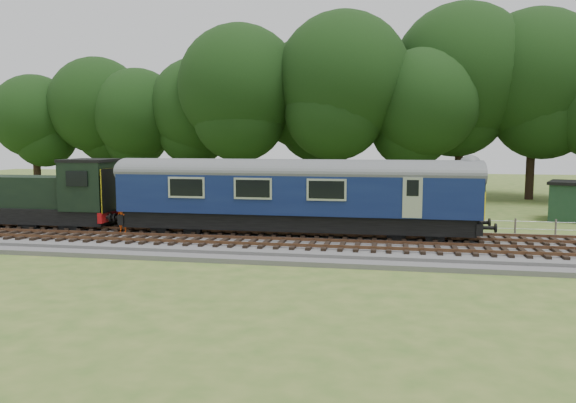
# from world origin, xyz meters

# --- Properties ---
(ground) EXTENTS (120.00, 120.00, 0.00)m
(ground) POSITION_xyz_m (0.00, 0.00, 0.00)
(ground) COLOR #436625
(ground) RESTS_ON ground
(ballast) EXTENTS (70.00, 7.00, 0.35)m
(ballast) POSITION_xyz_m (0.00, 0.00, 0.17)
(ballast) COLOR #4C4C4F
(ballast) RESTS_ON ground
(track_north) EXTENTS (67.20, 2.40, 0.21)m
(track_north) POSITION_xyz_m (0.00, 1.40, 0.42)
(track_north) COLOR black
(track_north) RESTS_ON ballast
(track_south) EXTENTS (67.20, 2.40, 0.21)m
(track_south) POSITION_xyz_m (0.00, -1.60, 0.42)
(track_south) COLOR black
(track_south) RESTS_ON ballast
(fence) EXTENTS (64.00, 0.12, 1.00)m
(fence) POSITION_xyz_m (0.00, 4.50, 0.00)
(fence) COLOR #6B6054
(fence) RESTS_ON ground
(tree_line) EXTENTS (70.00, 8.00, 18.00)m
(tree_line) POSITION_xyz_m (0.00, 22.00, 0.00)
(tree_line) COLOR black
(tree_line) RESTS_ON ground
(dmu_railcar) EXTENTS (18.05, 2.86, 3.88)m
(dmu_railcar) POSITION_xyz_m (-1.30, 1.40, 2.61)
(dmu_railcar) COLOR black
(dmu_railcar) RESTS_ON ground
(shunter_loco) EXTENTS (8.91, 2.60, 3.38)m
(shunter_loco) POSITION_xyz_m (-15.22, 1.40, 1.97)
(shunter_loco) COLOR black
(shunter_loco) RESTS_ON ground
(worker) EXTENTS (0.58, 0.39, 1.59)m
(worker) POSITION_xyz_m (-10.11, 0.26, 1.15)
(worker) COLOR #EC480C
(worker) RESTS_ON ballast
(shed) EXTENTS (3.95, 3.95, 2.50)m
(shed) POSITION_xyz_m (15.00, 11.49, 1.27)
(shed) COLOR #183622
(shed) RESTS_ON ground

